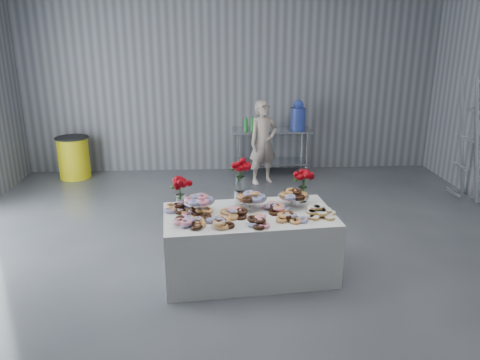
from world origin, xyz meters
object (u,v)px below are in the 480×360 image
(water_jug, at_px, (298,116))
(display_table, at_px, (249,244))
(stepladder, at_px, (469,140))
(person, at_px, (263,142))
(prep_table, at_px, (271,143))
(trash_barrel, at_px, (74,157))

(water_jug, bearing_deg, display_table, -107.67)
(display_table, relative_size, stepladder, 0.93)
(water_jug, relative_size, person, 0.36)
(display_table, relative_size, prep_table, 1.27)
(water_jug, distance_m, person, 0.96)
(prep_table, distance_m, person, 0.57)
(prep_table, bearing_deg, water_jug, -0.00)
(prep_table, relative_size, water_jug, 2.71)
(person, relative_size, trash_barrel, 1.92)
(prep_table, height_order, trash_barrel, prep_table)
(person, distance_m, trash_barrel, 3.61)
(display_table, bearing_deg, stepladder, 31.38)
(person, height_order, trash_barrel, person)
(trash_barrel, bearing_deg, water_jug, 0.00)
(prep_table, distance_m, stepladder, 3.43)
(display_table, relative_size, trash_barrel, 2.40)
(prep_table, bearing_deg, display_table, -100.76)
(trash_barrel, bearing_deg, display_table, -52.09)
(display_table, bearing_deg, trash_barrel, 127.91)
(prep_table, distance_m, water_jug, 0.73)
(water_jug, bearing_deg, prep_table, 180.00)
(stepladder, bearing_deg, water_jug, 147.16)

